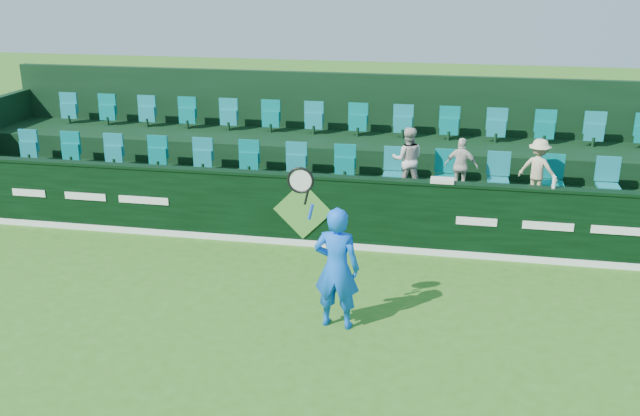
% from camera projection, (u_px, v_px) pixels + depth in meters
% --- Properties ---
extents(ground, '(60.00, 60.00, 0.00)m').
position_uv_depth(ground, '(242.00, 353.00, 9.58)').
color(ground, '#2F6A19').
rests_on(ground, ground).
extents(sponsor_hoarding, '(16.00, 0.25, 1.35)m').
position_uv_depth(sponsor_hoarding, '(304.00, 210.00, 13.07)').
color(sponsor_hoarding, black).
rests_on(sponsor_hoarding, ground).
extents(stand_tier_front, '(16.00, 2.00, 0.80)m').
position_uv_depth(stand_tier_front, '(316.00, 205.00, 14.19)').
color(stand_tier_front, black).
rests_on(stand_tier_front, ground).
extents(stand_tier_back, '(16.00, 1.80, 1.30)m').
position_uv_depth(stand_tier_back, '(332.00, 167.00, 15.87)').
color(stand_tier_back, black).
rests_on(stand_tier_back, ground).
extents(stand_rear, '(16.00, 4.10, 2.60)m').
position_uv_depth(stand_rear, '(336.00, 138.00, 16.10)').
color(stand_rear, black).
rests_on(stand_rear, ground).
extents(seat_row_front, '(13.50, 0.50, 0.60)m').
position_uv_depth(seat_row_front, '(320.00, 166.00, 14.33)').
color(seat_row_front, '#147C84').
rests_on(seat_row_front, stand_tier_front).
extents(seat_row_back, '(13.50, 0.50, 0.60)m').
position_uv_depth(seat_row_back, '(335.00, 123.00, 15.84)').
color(seat_row_back, '#147C84').
rests_on(seat_row_back, stand_tier_back).
extents(tennis_player, '(1.06, 0.48, 2.42)m').
position_uv_depth(tennis_player, '(336.00, 267.00, 10.02)').
color(tennis_player, blue).
rests_on(tennis_player, ground).
extents(spectator_left, '(0.65, 0.53, 1.25)m').
position_uv_depth(spectator_left, '(408.00, 159.00, 13.55)').
color(spectator_left, beige).
rests_on(spectator_left, stand_tier_front).
extents(spectator_middle, '(0.68, 0.40, 1.09)m').
position_uv_depth(spectator_middle, '(461.00, 166.00, 13.39)').
color(spectator_middle, silver).
rests_on(spectator_middle, stand_tier_front).
extents(spectator_right, '(0.84, 0.68, 1.13)m').
position_uv_depth(spectator_right, '(538.00, 169.00, 13.14)').
color(spectator_right, beige).
rests_on(spectator_right, stand_tier_front).
extents(towel, '(0.41, 0.26, 0.06)m').
position_uv_depth(towel, '(442.00, 180.00, 12.40)').
color(towel, silver).
rests_on(towel, sponsor_hoarding).
extents(drinks_bottle, '(0.07, 0.07, 0.20)m').
position_uv_depth(drinks_bottle, '(554.00, 182.00, 12.04)').
color(drinks_bottle, white).
rests_on(drinks_bottle, sponsor_hoarding).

